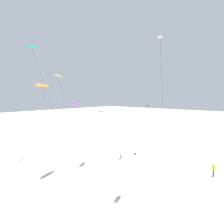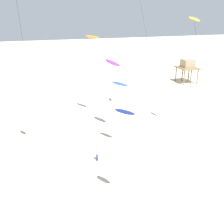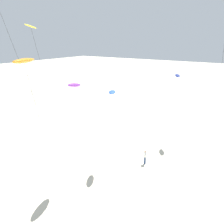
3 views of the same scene
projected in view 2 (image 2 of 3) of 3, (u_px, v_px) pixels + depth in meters
kite_blue at (120, 84)px, 33.71m from camera, size 3.74×1.86×8.78m
kite_orange at (92, 37)px, 42.48m from camera, size 4.73×2.11×13.20m
kite_navy at (125, 113)px, 22.62m from camera, size 3.59×1.54×9.54m
kite_purple at (113, 63)px, 38.10m from camera, size 3.96×2.05×10.58m
kite_yellow at (195, 22)px, 35.90m from camera, size 5.83×1.48×16.05m
kite_flyer_nearest at (97, 154)px, 33.72m from camera, size 0.73×0.73×1.67m
stilt_house at (187, 66)px, 67.40m from camera, size 4.79×4.39×5.50m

